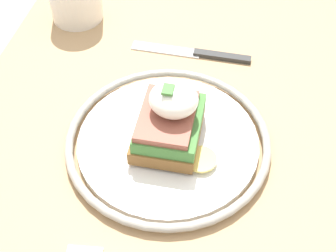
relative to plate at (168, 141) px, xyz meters
name	(u,v)px	position (x,y,z in m)	size (l,w,h in m)	color
dining_table	(205,223)	(-0.03, -0.06, -0.13)	(1.07, 0.65, 0.74)	tan
plate	(168,141)	(0.00, 0.00, 0.00)	(0.25, 0.25, 0.02)	white
sandwich	(170,120)	(0.00, 0.00, 0.04)	(0.10, 0.10, 0.08)	brown
knife	(200,54)	(0.17, -0.01, -0.01)	(0.02, 0.17, 0.01)	#2D2D2D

